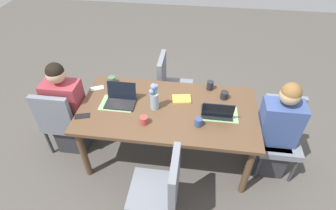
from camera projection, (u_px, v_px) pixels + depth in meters
ground_plane at (168, 153)px, 3.31m from camera, size 10.00×10.00×0.00m
dining_table at (168, 114)px, 2.87m from camera, size 1.89×0.97×0.75m
chair_head_right_left_near at (279, 132)px, 2.90m from camera, size 0.44×0.44×0.90m
person_head_right_left_near at (275, 134)px, 2.83m from camera, size 0.40×0.36×1.19m
chair_head_left_left_mid at (61, 118)px, 3.06m from camera, size 0.44×0.44×0.90m
person_head_left_left_mid at (68, 113)px, 3.09m from camera, size 0.40×0.36×1.19m
chair_near_left_far at (161, 188)px, 2.38m from camera, size 0.44×0.44×0.90m
chair_far_right_near at (171, 84)px, 3.56m from camera, size 0.44×0.44×0.90m
flower_vase at (154, 96)px, 2.72m from camera, size 0.09×0.10×0.32m
placemat_head_right_left_near at (220, 114)px, 2.76m from camera, size 0.36×0.27×0.00m
placemat_head_left_left_mid at (117, 103)px, 2.88m from camera, size 0.36×0.26×0.00m
laptop_head_right_left_near at (217, 112)px, 2.71m from camera, size 0.32×0.22×0.21m
laptop_head_left_left_mid at (121, 99)px, 2.87m from camera, size 0.32×0.22×0.21m
coffee_mug_near_left at (112, 80)px, 3.14m from camera, size 0.09×0.09×0.08m
coffee_mug_near_right at (210, 85)px, 3.04m from camera, size 0.08×0.08×0.11m
coffee_mug_centre_left at (198, 122)px, 2.60m from camera, size 0.08×0.08×0.09m
coffee_mug_centre_right at (224, 95)px, 2.92m from camera, size 0.09×0.09×0.09m
coffee_mug_far_left at (144, 120)px, 2.62m from camera, size 0.08×0.08×0.08m
book_red_cover at (182, 99)px, 2.92m from camera, size 0.22×0.17×0.03m
phone_black at (82, 116)px, 2.72m from camera, size 0.16×0.11×0.01m
phone_silver at (97, 88)px, 3.08m from camera, size 0.17×0.13×0.01m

